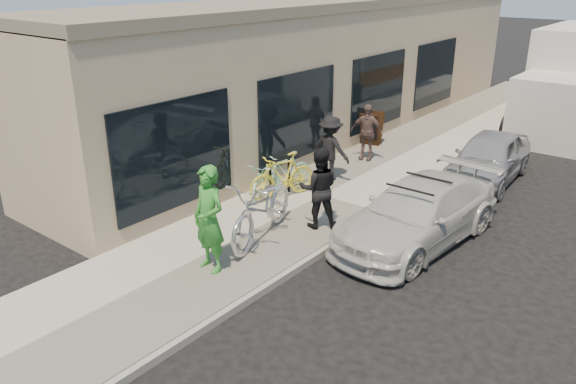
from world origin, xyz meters
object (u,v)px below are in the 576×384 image
Objects in this scene: sedan_silver at (489,158)px; bystander_a at (330,148)px; sandwich_board at (371,128)px; man_standing at (319,188)px; cruiser_bike_b at (266,178)px; bystander_b at (366,132)px; bike_rack at (280,173)px; tandem_bike at (263,208)px; woman_rider at (209,219)px; cruiser_bike_c at (282,176)px; sedan_white at (418,213)px; cruiser_bike_a at (286,171)px.

bystander_a is (-2.95, -2.74, 0.34)m from sedan_silver.
sedan_silver is at bearing -19.10° from sandwich_board.
cruiser_bike_b is (-1.95, 0.65, -0.41)m from man_standing.
man_standing is at bearing -37.87° from cruiser_bike_b.
cruiser_bike_b is at bearing -111.15° from bystander_b.
tandem_bike is (1.17, -1.93, 0.10)m from bike_rack.
woman_rider is at bearing -95.59° from bystander_b.
cruiser_bike_c is at bearing -65.19° from man_standing.
bystander_b is (0.61, -1.31, 0.27)m from sandwich_board.
man_standing reaches higher than cruiser_bike_c.
bystander_b is (0.04, 3.58, 0.25)m from cruiser_bike_c.
tandem_bike is at bearing -132.99° from sedan_white.
tandem_bike reaches higher than cruiser_bike_b.
tandem_bike is 2.14m from cruiser_bike_c.
cruiser_bike_b is at bearing -89.73° from cruiser_bike_a.
woman_rider is at bearing -84.41° from cruiser_bike_b.
cruiser_bike_b is 1.89m from bystander_a.
woman_rider is at bearing -116.56° from sedan_white.
bike_rack is at bearing 13.23° from cruiser_bike_b.
sandwich_board is 4.93m from cruiser_bike_c.
bystander_a is at bearing 80.81° from cruiser_bike_a.
bike_rack is 0.51× the size of cruiser_bike_c.
bystander_a is at bearing 78.89° from bike_rack.
bystander_a is at bearing 107.04° from woman_rider.
man_standing is at bearing 120.08° from bystander_a.
cruiser_bike_a is (-1.39, 3.81, -0.50)m from woman_rider.
man_standing reaches higher than bike_rack.
man_standing is at bearing 49.42° from tandem_bike.
tandem_bike is (-2.27, -1.99, 0.17)m from sedan_white.
sedan_silver is at bearing 32.42° from cruiser_bike_b.
man_standing is 4.59m from bystander_b.
woman_rider reaches higher than bystander_a.
cruiser_bike_a is (-1.31, 2.34, -0.19)m from tandem_bike.
sedan_white is 3.30m from cruiser_bike_c.
woman_rider is at bearing -69.91° from bike_rack.
man_standing is (-1.75, -0.88, 0.36)m from sedan_white.
cruiser_bike_c is 1.12× the size of bystander_b.
bystander_a reaches higher than bystander_b.
sedan_white is at bearing 64.11° from woman_rider.
sedan_silver is 5.72m from cruiser_bike_b.
cruiser_bike_a is (-3.58, 0.35, -0.02)m from sedan_white.
sedan_silver is 4.04m from bystander_a.
cruiser_bike_b is 0.91× the size of cruiser_bike_c.
woman_rider is (1.69, -8.24, 0.45)m from sandwich_board.
woman_rider is at bearing -89.77° from sandwich_board.
woman_rider is 4.09m from cruiser_bike_a.
sedan_silver reaches higher than cruiser_bike_b.
sandwich_board is at bearing 105.78° from cruiser_bike_a.
cruiser_bike_c is (-3.13, -4.39, 0.05)m from sedan_silver.
bike_rack is 0.57× the size of cruiser_bike_b.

